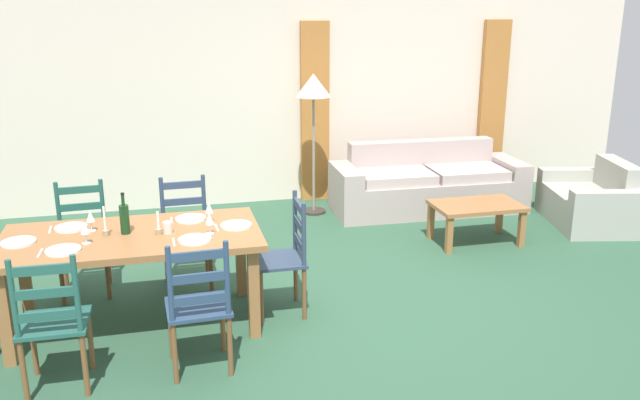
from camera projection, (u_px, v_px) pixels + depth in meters
ground_plane at (341, 311)px, 5.41m from camera, size 9.60×9.60×0.02m
wall_far at (269, 93)px, 8.09m from camera, size 9.60×0.16×2.70m
curtain_panel_left at (315, 113)px, 8.15m from camera, size 0.35×0.08×2.20m
curtain_panel_right at (492, 106)px, 8.70m from camera, size 0.35×0.08×2.20m
dining_table at (132, 245)px, 4.95m from camera, size 1.90×0.96×0.75m
dining_chair_near_left at (53, 322)px, 4.16m from camera, size 0.43×0.41×0.96m
dining_chair_near_right at (199, 306)px, 4.38m from camera, size 0.44×0.42×0.96m
dining_chair_far_left at (83, 239)px, 5.63m from camera, size 0.44×0.42×0.96m
dining_chair_far_right at (186, 233)px, 5.77m from camera, size 0.43×0.41×0.96m
dining_chair_head_east at (285, 256)px, 5.25m from camera, size 0.41×0.43×0.96m
dinner_plate_near_left at (63, 250)px, 4.59m from camera, size 0.24×0.24×0.02m
fork_near_left at (40, 253)px, 4.55m from camera, size 0.02×0.17×0.01m
dinner_plate_near_right at (195, 240)px, 4.79m from camera, size 0.24×0.24×0.02m
fork_near_right at (174, 242)px, 4.76m from camera, size 0.02×0.17×0.01m
dinner_plate_far_left at (71, 228)px, 5.05m from camera, size 0.24×0.24×0.02m
fork_far_left at (50, 230)px, 5.02m from camera, size 0.02×0.17×0.01m
dinner_plate_far_right at (191, 219)px, 5.26m from camera, size 0.24×0.24×0.02m
fork_far_right at (171, 221)px, 5.22m from camera, size 0.02×0.17×0.01m
dinner_plate_head_west at (18, 242)px, 4.74m from camera, size 0.24×0.24×0.02m
dinner_plate_head_east at (236, 225)px, 5.10m from camera, size 0.24×0.24×0.02m
fork_head_east at (217, 228)px, 5.07m from camera, size 0.02×0.17×0.01m
wine_bottle at (125, 218)px, 4.91m from camera, size 0.07×0.07×0.32m
wine_glass_near_left at (85, 229)px, 4.71m from camera, size 0.06×0.06×0.16m
wine_glass_near_right at (209, 220)px, 4.91m from camera, size 0.06×0.06×0.16m
wine_glass_far_left at (90, 217)px, 4.97m from camera, size 0.06×0.06×0.16m
wine_glass_far_right at (209, 209)px, 5.17m from camera, size 0.06×0.06×0.16m
coffee_cup_primary at (168, 227)px, 4.94m from camera, size 0.07×0.07×0.09m
candle_tall at (105, 228)px, 4.88m from camera, size 0.05×0.05×0.23m
candle_short at (159, 228)px, 4.92m from camera, size 0.05×0.05×0.18m
couch at (426, 186)px, 7.97m from camera, size 2.30×0.86×0.80m
coffee_table at (476, 210)px, 6.83m from camera, size 0.90×0.56×0.42m
armchair_upholstered at (594, 203)px, 7.44m from camera, size 1.04×1.31×0.72m
standing_lamp at (313, 94)px, 7.51m from camera, size 0.40×0.40×1.64m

